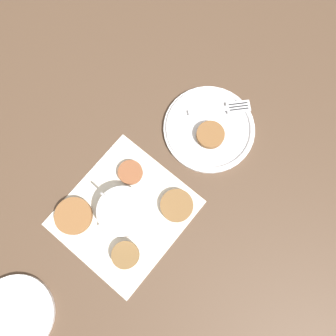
{
  "coord_description": "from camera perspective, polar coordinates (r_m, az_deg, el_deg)",
  "views": [
    {
      "loc": [
        -0.03,
        0.15,
        0.76
      ],
      "look_at": [
        -0.16,
        0.03,
        0.02
      ],
      "focal_mm": 35.0,
      "sensor_mm": 36.0,
      "label": 1
    }
  ],
  "objects": [
    {
      "name": "fork",
      "position": [
        0.82,
        10.12,
        10.21
      ],
      "size": [
        0.13,
        0.11,
        0.0
      ],
      "color": "silver",
      "rests_on": "serving_plate"
    },
    {
      "name": "ground_plane",
      "position": [
        0.77,
        -9.93,
        -7.8
      ],
      "size": [
        4.0,
        4.0,
        0.0
      ],
      "primitive_type": "plane",
      "color": "#4C3828"
    },
    {
      "name": "fritter_3",
      "position": [
        0.77,
        -6.57,
        -0.76
      ],
      "size": [
        0.06,
        0.06,
        0.01
      ],
      "color": "brown",
      "rests_on": "napkin"
    },
    {
      "name": "fritter_on_plate",
      "position": [
        0.78,
        7.39,
        5.76
      ],
      "size": [
        0.07,
        0.07,
        0.01
      ],
      "color": "brown",
      "rests_on": "serving_plate"
    },
    {
      "name": "extra_saucer",
      "position": [
        0.83,
        -24.84,
        -22.41
      ],
      "size": [
        0.17,
        0.17,
        0.01
      ],
      "color": "silver",
      "rests_on": "ground_plane"
    },
    {
      "name": "napkin",
      "position": [
        0.76,
        -7.56,
        -7.73
      ],
      "size": [
        0.29,
        0.27,
        0.0
      ],
      "color": "silver",
      "rests_on": "ground_plane"
    },
    {
      "name": "fritter_0",
      "position": [
        0.78,
        -16.13,
        -8.02
      ],
      "size": [
        0.08,
        0.08,
        0.01
      ],
      "color": "brown",
      "rests_on": "napkin"
    },
    {
      "name": "fritter_2",
      "position": [
        0.75,
        1.51,
        -6.56
      ],
      "size": [
        0.08,
        0.08,
        0.02
      ],
      "color": "brown",
      "rests_on": "napkin"
    },
    {
      "name": "sauce_bowl",
      "position": [
        0.74,
        -7.86,
        -7.65
      ],
      "size": [
        0.12,
        0.11,
        0.09
      ],
      "color": "silver",
      "rests_on": "napkin"
    },
    {
      "name": "serving_plate",
      "position": [
        0.8,
        7.17,
        6.86
      ],
      "size": [
        0.22,
        0.22,
        0.02
      ],
      "color": "silver",
      "rests_on": "ground_plane"
    },
    {
      "name": "fritter_1",
      "position": [
        0.75,
        -7.41,
        -14.78
      ],
      "size": [
        0.06,
        0.06,
        0.02
      ],
      "color": "brown",
      "rests_on": "napkin"
    }
  ]
}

